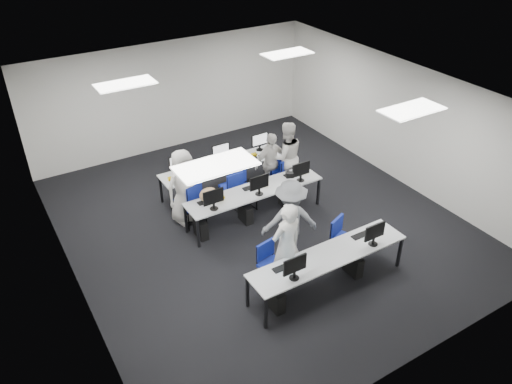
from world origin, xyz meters
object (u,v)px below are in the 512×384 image
student_0 (286,245)px  student_2 (184,187)px  chair_1 (343,247)px  photographer (290,220)px  student_1 (286,156)px  desk_mid (255,192)px  chair_0 (272,273)px  chair_3 (243,197)px  chair_6 (231,193)px  chair_5 (189,207)px  chair_2 (195,213)px  chair_7 (279,179)px  desk_front (329,257)px  student_3 (270,163)px  chair_4 (282,183)px

student_0 → student_2: bearing=-82.0°
chair_1 → photographer: photographer is taller
student_0 → student_1: size_ratio=1.02×
desk_mid → chair_0: (-0.87, -2.04, -0.40)m
chair_3 → chair_6: 0.33m
chair_3 → student_0: bearing=-107.6°
chair_3 → photographer: photographer is taller
desk_mid → chair_5: 1.52m
chair_5 → photographer: bearing=-82.4°
chair_0 → chair_2: bearing=87.7°
chair_1 → chair_7: chair_1 is taller
chair_0 → student_2: (-0.49, 2.78, 0.58)m
chair_5 → chair_6: (1.09, 0.02, -0.01)m
student_1 → photographer: size_ratio=1.01×
chair_3 → photographer: (-0.06, -1.97, 0.56)m
chair_7 → student_1: bearing=-39.0°
student_0 → student_2: student_0 is taller
desk_front → chair_3: (-0.03, 3.08, -0.38)m
chair_2 → chair_7: chair_2 is taller
chair_0 → student_0: size_ratio=0.51×
chair_2 → student_3: size_ratio=0.59×
chair_0 → photographer: (0.77, 0.56, 0.58)m
chair_6 → student_3: 1.20m
desk_mid → student_3: student_3 is taller
desk_front → chair_7: chair_7 is taller
chair_1 → chair_7: 2.96m
chair_1 → photographer: bearing=119.8°
desk_mid → chair_1: bearing=-70.6°
student_0 → student_3: bearing=-124.1°
desk_mid → chair_4: 1.33m
chair_0 → chair_1: bearing=-14.8°
chair_0 → student_1: size_ratio=0.51×
chair_3 → chair_5: 1.26m
chair_1 → student_2: (-2.11, 2.89, 0.58)m
chair_4 → student_3: bearing=126.4°
desk_mid → chair_1: size_ratio=3.48×
student_0 → chair_1: bearing=172.8°
chair_0 → desk_mid: bearing=56.1°
desk_front → chair_5: bearing=110.6°
student_3 → chair_1: bearing=-98.0°
student_3 → desk_mid: bearing=-143.9°
chair_5 → chair_7: bearing=-19.5°
chair_6 → student_2: (-1.18, -0.04, 0.58)m
desk_front → student_0: bearing=143.2°
student_0 → student_2: size_ratio=1.03×
chair_2 → chair_6: (1.08, 0.27, -0.00)m
desk_front → chair_3: chair_3 is taller
chair_2 → chair_6: same height
chair_5 → desk_front: bearing=-89.3°
student_1 → student_3: 0.41m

